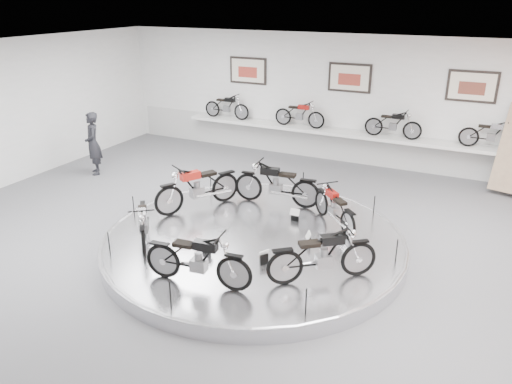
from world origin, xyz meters
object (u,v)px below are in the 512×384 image
at_px(bike_a, 334,207).
at_px(visitor, 93,144).
at_px(shelf, 344,134).
at_px(bike_c, 198,187).
at_px(bike_d, 143,223).
at_px(bike_f, 323,255).
at_px(bike_e, 198,259).
at_px(bike_b, 277,184).
at_px(display_platform, 254,242).

xyz_separation_m(bike_a, visitor, (-7.81, 0.99, 0.19)).
distance_m(shelf, bike_c, 5.95).
height_order(shelf, bike_d, bike_d).
bearing_deg(bike_f, bike_e, 170.88).
height_order(shelf, bike_f, bike_f).
height_order(shelf, bike_a, bike_a).
height_order(bike_a, bike_b, bike_b).
relative_size(shelf, bike_a, 7.20).
bearing_deg(visitor, bike_b, 39.07).
xyz_separation_m(display_platform, shelf, (0.00, 6.40, 0.85)).
xyz_separation_m(bike_d, visitor, (-4.52, 3.46, 0.20)).
relative_size(display_platform, bike_f, 3.69).
height_order(display_platform, visitor, visitor).
bearing_deg(bike_d, bike_f, 55.23).
bearing_deg(bike_c, bike_d, 27.24).
bearing_deg(bike_b, visitor, -10.04).
bearing_deg(visitor, bike_a, 35.83).
bearing_deg(shelf, display_platform, -90.00).
xyz_separation_m(shelf, bike_c, (-1.85, -5.66, -0.14)).
bearing_deg(bike_d, bike_a, 89.13).
relative_size(shelf, bike_e, 6.40).
height_order(bike_c, bike_d, bike_c).
height_order(bike_b, bike_d, bike_b).
bearing_deg(bike_e, bike_b, 86.33).
height_order(display_platform, bike_a, bike_a).
distance_m(bike_b, bike_e, 3.92).
distance_m(bike_c, bike_e, 3.38).
bearing_deg(bike_a, visitor, 36.88).
height_order(bike_f, visitor, visitor).
relative_size(bike_b, bike_e, 1.06).
height_order(display_platform, bike_b, bike_b).
bearing_deg(bike_c, shelf, -168.60).
relative_size(bike_a, bike_b, 0.84).
distance_m(display_platform, bike_d, 2.36).
bearing_deg(display_platform, bike_b, 98.48).
distance_m(bike_c, bike_d, 1.98).
height_order(display_platform, shelf, shelf).
bearing_deg(bike_d, visitor, -165.15).
xyz_separation_m(bike_e, bike_f, (1.92, 1.08, 0.00)).
bearing_deg(display_platform, bike_a, 42.12).
relative_size(bike_e, visitor, 0.91).
bearing_deg(visitor, display_platform, 24.01).
bearing_deg(shelf, bike_e, -90.31).
xyz_separation_m(bike_c, bike_e, (1.80, -2.86, -0.05)).
distance_m(bike_a, bike_b, 1.73).
bearing_deg(display_platform, bike_e, -91.26).
bearing_deg(bike_c, bike_f, 93.93).
bearing_deg(shelf, bike_a, -75.17).
relative_size(display_platform, bike_b, 3.52).
bearing_deg(shelf, bike_f, -75.88).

